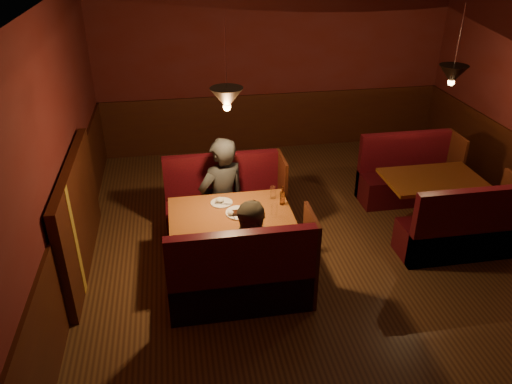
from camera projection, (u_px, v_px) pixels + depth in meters
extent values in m
cube|color=#412617|center=(330.00, 257.00, 6.12)|extent=(6.00, 7.00, 0.01)
cube|color=black|center=(351.00, 7.00, 4.74)|extent=(6.00, 7.00, 0.01)
cube|color=#4D120F|center=(274.00, 68.00, 8.47)|extent=(6.00, 0.01, 2.90)
cube|color=#4D120F|center=(51.00, 168.00, 4.98)|extent=(0.01, 7.00, 2.90)
cube|color=black|center=(274.00, 121.00, 8.90)|extent=(6.00, 0.04, 1.00)
cube|color=black|center=(70.00, 247.00, 5.44)|extent=(0.04, 7.00, 1.00)
cube|color=black|center=(79.00, 216.00, 5.72)|extent=(0.10, 2.20, 1.30)
cube|color=#B38F2D|center=(76.00, 242.00, 5.25)|extent=(0.01, 0.12, 1.30)
cylinder|color=#333333|center=(226.00, 59.00, 4.84)|extent=(0.01, 0.01, 0.80)
cone|color=black|center=(227.00, 98.00, 5.03)|extent=(0.34, 0.34, 0.22)
sphere|color=#FFBF72|center=(227.00, 107.00, 5.07)|extent=(0.08, 0.08, 0.08)
cylinder|color=#333333|center=(459.00, 40.00, 5.64)|extent=(0.01, 0.01, 0.80)
cone|color=black|center=(453.00, 75.00, 5.82)|extent=(0.34, 0.34, 0.22)
sphere|color=#FFBF72|center=(451.00, 82.00, 5.87)|extent=(0.08, 0.08, 0.08)
cube|color=brown|center=(230.00, 212.00, 5.66)|extent=(1.38, 0.84, 0.05)
cylinder|color=black|center=(231.00, 240.00, 5.84)|extent=(0.14, 0.14, 0.69)
cylinder|color=black|center=(231.00, 262.00, 5.99)|extent=(0.55, 0.55, 0.04)
cylinder|color=silver|center=(238.00, 213.00, 5.58)|extent=(0.28, 0.28, 0.02)
cube|color=black|center=(236.00, 213.00, 5.54)|extent=(0.09, 0.08, 0.03)
ellipsoid|color=silver|center=(231.00, 213.00, 5.51)|extent=(0.07, 0.07, 0.06)
cube|color=tan|center=(242.00, 217.00, 5.46)|extent=(0.08, 0.05, 0.03)
cylinder|color=silver|center=(233.00, 216.00, 5.50)|extent=(0.03, 0.13, 0.01)
cylinder|color=silver|center=(222.00, 203.00, 5.79)|extent=(0.26, 0.26, 0.01)
ellipsoid|color=beige|center=(220.00, 200.00, 5.78)|extent=(0.10, 0.10, 0.05)
cube|color=silver|center=(223.00, 204.00, 5.75)|extent=(0.19, 0.07, 0.00)
cylinder|color=white|center=(254.00, 204.00, 5.70)|extent=(0.05, 0.05, 0.08)
cylinder|color=white|center=(273.00, 193.00, 5.87)|extent=(0.07, 0.07, 0.15)
cylinder|color=white|center=(274.00, 211.00, 5.50)|extent=(0.07, 0.07, 0.15)
cylinder|color=#47230F|center=(282.00, 198.00, 5.74)|extent=(0.06, 0.06, 0.16)
cylinder|color=#47230F|center=(283.00, 190.00, 5.69)|extent=(0.03, 0.03, 0.07)
ellipsoid|color=white|center=(261.00, 213.00, 5.57)|extent=(0.09, 0.08, 0.04)
cube|color=black|center=(224.00, 217.00, 6.51)|extent=(1.48, 0.54, 0.44)
cube|color=black|center=(222.00, 190.00, 6.56)|extent=(1.48, 0.12, 1.03)
cube|color=black|center=(281.00, 193.00, 6.49)|extent=(0.04, 0.54, 1.03)
cube|color=black|center=(239.00, 286.00, 5.28)|extent=(1.48, 0.54, 0.44)
cube|color=black|center=(242.00, 276.00, 4.95)|extent=(1.48, 0.12, 1.03)
cube|color=black|center=(310.00, 256.00, 5.25)|extent=(0.04, 0.54, 1.03)
cube|color=brown|center=(433.00, 179.00, 6.47)|extent=(1.25, 0.80, 0.05)
cylinder|color=black|center=(428.00, 203.00, 6.64)|extent=(0.13, 0.13, 0.66)
cylinder|color=black|center=(425.00, 222.00, 6.79)|extent=(0.52, 0.52, 0.04)
cube|color=black|center=(405.00, 187.00, 7.29)|extent=(1.34, 0.52, 0.42)
cube|color=black|center=(402.00, 164.00, 7.33)|extent=(1.34, 0.11, 0.98)
cube|color=black|center=(452.00, 166.00, 7.26)|extent=(0.04, 0.52, 0.98)
cube|color=black|center=(453.00, 238.00, 6.11)|extent=(1.34, 0.52, 0.42)
cube|color=black|center=(466.00, 227.00, 5.80)|extent=(1.34, 0.11, 0.98)
cube|color=black|center=(509.00, 213.00, 6.08)|extent=(0.04, 0.52, 0.98)
imported|color=black|center=(222.00, 178.00, 6.06)|extent=(0.75, 0.64, 1.75)
imported|color=#3E3628|center=(255.00, 237.00, 5.16)|extent=(0.83, 0.71, 1.48)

